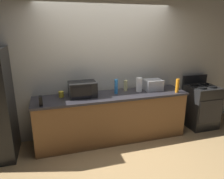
{
  "coord_description": "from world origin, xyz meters",
  "views": [
    {
      "loc": [
        -1.05,
        -3.1,
        2.09
      ],
      "look_at": [
        0.0,
        0.4,
        1.0
      ],
      "focal_mm": 33.55,
      "sensor_mm": 36.0,
      "label": 1
    }
  ],
  "objects_px": {
    "paper_towel_roll": "(139,85)",
    "bottle_dish_soap": "(177,86)",
    "bottle_spray_cleaner": "(116,87)",
    "cordless_phone": "(41,101)",
    "microwave": "(82,89)",
    "bottle_vinegar": "(126,86)",
    "mug_yellow": "(61,94)",
    "stove_range": "(201,106)",
    "toaster_oven": "(153,85)"
  },
  "relations": [
    {
      "from": "stove_range",
      "to": "paper_towel_roll",
      "type": "bearing_deg",
      "value": 178.0
    },
    {
      "from": "stove_range",
      "to": "cordless_phone",
      "type": "bearing_deg",
      "value": -176.45
    },
    {
      "from": "bottle_vinegar",
      "to": "mug_yellow",
      "type": "height_order",
      "value": "bottle_vinegar"
    },
    {
      "from": "toaster_oven",
      "to": "cordless_phone",
      "type": "bearing_deg",
      "value": -172.9
    },
    {
      "from": "microwave",
      "to": "cordless_phone",
      "type": "distance_m",
      "value": 0.75
    },
    {
      "from": "toaster_oven",
      "to": "mug_yellow",
      "type": "height_order",
      "value": "toaster_oven"
    },
    {
      "from": "stove_range",
      "to": "bottle_spray_cleaner",
      "type": "distance_m",
      "value": 1.99
    },
    {
      "from": "microwave",
      "to": "bottle_vinegar",
      "type": "relative_size",
      "value": 2.32
    },
    {
      "from": "bottle_spray_cleaner",
      "to": "bottle_dish_soap",
      "type": "distance_m",
      "value": 1.16
    },
    {
      "from": "stove_range",
      "to": "bottle_spray_cleaner",
      "type": "height_order",
      "value": "bottle_spray_cleaner"
    },
    {
      "from": "bottle_spray_cleaner",
      "to": "mug_yellow",
      "type": "bearing_deg",
      "value": 175.23
    },
    {
      "from": "paper_towel_roll",
      "to": "bottle_dish_soap",
      "type": "bearing_deg",
      "value": -21.19
    },
    {
      "from": "bottle_spray_cleaner",
      "to": "mug_yellow",
      "type": "height_order",
      "value": "bottle_spray_cleaner"
    },
    {
      "from": "cordless_phone",
      "to": "paper_towel_roll",
      "type": "bearing_deg",
      "value": 7.43
    },
    {
      "from": "bottle_vinegar",
      "to": "paper_towel_roll",
      "type": "bearing_deg",
      "value": -27.5
    },
    {
      "from": "stove_range",
      "to": "bottle_vinegar",
      "type": "height_order",
      "value": "bottle_vinegar"
    },
    {
      "from": "mug_yellow",
      "to": "stove_range",
      "type": "bearing_deg",
      "value": -2.58
    },
    {
      "from": "bottle_spray_cleaner",
      "to": "stove_range",
      "type": "bearing_deg",
      "value": -1.43
    },
    {
      "from": "bottle_dish_soap",
      "to": "cordless_phone",
      "type": "bearing_deg",
      "value": 179.81
    },
    {
      "from": "bottle_dish_soap",
      "to": "bottle_spray_cleaner",
      "type": "bearing_deg",
      "value": 167.25
    },
    {
      "from": "paper_towel_roll",
      "to": "bottle_dish_soap",
      "type": "distance_m",
      "value": 0.72
    },
    {
      "from": "stove_range",
      "to": "bottle_vinegar",
      "type": "bearing_deg",
      "value": 174.18
    },
    {
      "from": "stove_range",
      "to": "paper_towel_roll",
      "type": "height_order",
      "value": "paper_towel_roll"
    },
    {
      "from": "microwave",
      "to": "bottle_spray_cleaner",
      "type": "relative_size",
      "value": 1.77
    },
    {
      "from": "paper_towel_roll",
      "to": "mug_yellow",
      "type": "relative_size",
      "value": 2.62
    },
    {
      "from": "paper_towel_roll",
      "to": "bottle_dish_soap",
      "type": "xyz_separation_m",
      "value": [
        0.67,
        -0.26,
        -0.0
      ]
    },
    {
      "from": "microwave",
      "to": "bottle_dish_soap",
      "type": "xyz_separation_m",
      "value": [
        1.76,
        -0.26,
        -0.0
      ]
    },
    {
      "from": "bottle_dish_soap",
      "to": "stove_range",
      "type": "bearing_deg",
      "value": 15.12
    },
    {
      "from": "microwave",
      "to": "toaster_oven",
      "type": "height_order",
      "value": "microwave"
    },
    {
      "from": "cordless_phone",
      "to": "mug_yellow",
      "type": "relative_size",
      "value": 1.46
    },
    {
      "from": "cordless_phone",
      "to": "stove_range",
      "type": "bearing_deg",
      "value": 3.01
    },
    {
      "from": "microwave",
      "to": "toaster_oven",
      "type": "distance_m",
      "value": 1.39
    },
    {
      "from": "bottle_spray_cleaner",
      "to": "cordless_phone",
      "type": "bearing_deg",
      "value": -169.42
    },
    {
      "from": "microwave",
      "to": "cordless_phone",
      "type": "bearing_deg",
      "value": -160.51
    },
    {
      "from": "bottle_dish_soap",
      "to": "mug_yellow",
      "type": "relative_size",
      "value": 2.54
    },
    {
      "from": "toaster_oven",
      "to": "cordless_phone",
      "type": "distance_m",
      "value": 2.11
    },
    {
      "from": "cordless_phone",
      "to": "bottle_spray_cleaner",
      "type": "relative_size",
      "value": 0.55
    },
    {
      "from": "bottle_dish_soap",
      "to": "mug_yellow",
      "type": "xyz_separation_m",
      "value": [
        -2.13,
        0.34,
        -0.08
      ]
    },
    {
      "from": "stove_range",
      "to": "cordless_phone",
      "type": "height_order",
      "value": "stove_range"
    },
    {
      "from": "bottle_dish_soap",
      "to": "mug_yellow",
      "type": "bearing_deg",
      "value": 170.93
    },
    {
      "from": "bottle_spray_cleaner",
      "to": "microwave",
      "type": "bearing_deg",
      "value": 179.96
    },
    {
      "from": "microwave",
      "to": "cordless_phone",
      "type": "height_order",
      "value": "microwave"
    },
    {
      "from": "cordless_phone",
      "to": "mug_yellow",
      "type": "bearing_deg",
      "value": 44.29
    },
    {
      "from": "bottle_dish_soap",
      "to": "paper_towel_roll",
      "type": "bearing_deg",
      "value": 158.81
    },
    {
      "from": "toaster_oven",
      "to": "mug_yellow",
      "type": "relative_size",
      "value": 3.3
    },
    {
      "from": "stove_range",
      "to": "bottle_dish_soap",
      "type": "distance_m",
      "value": 0.98
    },
    {
      "from": "bottle_vinegar",
      "to": "mug_yellow",
      "type": "distance_m",
      "value": 1.23
    },
    {
      "from": "microwave",
      "to": "bottle_spray_cleaner",
      "type": "height_order",
      "value": "bottle_spray_cleaner"
    },
    {
      "from": "mug_yellow",
      "to": "cordless_phone",
      "type": "bearing_deg",
      "value": -135.17
    },
    {
      "from": "toaster_oven",
      "to": "bottle_dish_soap",
      "type": "distance_m",
      "value": 0.46
    }
  ]
}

